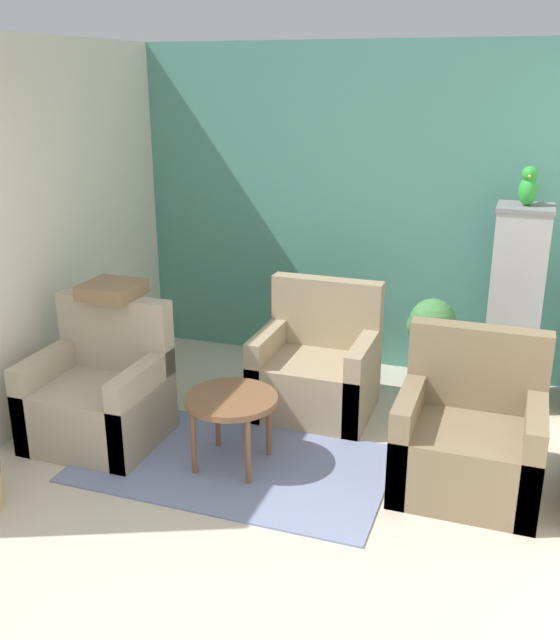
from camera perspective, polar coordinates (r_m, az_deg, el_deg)
name	(u,v)px	position (r m, az deg, el deg)	size (l,w,h in m)	color
ground_plane	(158,625)	(3.66, -9.77, -22.89)	(20.00, 20.00, 0.00)	beige
wall_back_accent	(349,210)	(6.08, 5.55, 8.74)	(3.77, 0.06, 2.68)	#4C897A
wall_left	(31,237)	(5.33, -19.29, 6.27)	(0.06, 3.45, 2.68)	beige
area_rug	(233,464)	(4.78, -3.79, -11.40)	(2.01, 1.16, 0.01)	slate
coffee_table	(231,404)	(4.57, -3.91, -6.73)	(0.60, 0.60, 0.49)	brown
armchair_left	(100,398)	(5.09, -14.21, -6.09)	(0.85, 0.73, 0.97)	tan
armchair_right	(469,442)	(4.54, 14.86, -9.41)	(0.85, 0.73, 0.97)	#7A664C
armchair_middle	(316,372)	(5.36, 2.94, -4.18)	(0.85, 0.73, 0.97)	#9E896B
birdcage	(514,313)	(5.60, 18.21, 0.52)	(0.51, 0.51, 1.54)	slate
parrot	(528,187)	(5.39, 19.25, 10.01)	(0.13, 0.24, 0.28)	green
potted_plant	(431,335)	(5.69, 12.00, -1.16)	(0.40, 0.36, 0.79)	beige
throw_pillow	(112,290)	(5.04, -13.30, 2.37)	(0.37, 0.37, 0.10)	#846647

